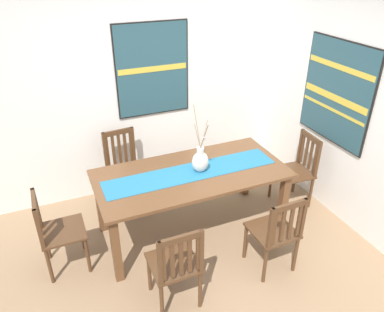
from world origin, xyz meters
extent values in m
cube|color=#8E7051|center=(0.00, 0.00, -0.01)|extent=(6.40, 6.40, 0.03)
cube|color=silver|center=(0.00, 1.86, 1.35)|extent=(6.40, 0.12, 2.70)
cube|color=silver|center=(1.86, 0.00, 1.35)|extent=(0.12, 6.40, 2.70)
cube|color=brown|center=(0.06, 0.63, 0.76)|extent=(2.05, 0.97, 0.03)
cube|color=brown|center=(-0.88, 0.23, 0.37)|extent=(0.08, 0.08, 0.74)
cube|color=brown|center=(1.00, 0.23, 0.37)|extent=(0.08, 0.08, 0.74)
cube|color=brown|center=(-0.88, 1.04, 0.37)|extent=(0.08, 0.08, 0.74)
cube|color=brown|center=(1.00, 1.04, 0.37)|extent=(0.08, 0.08, 0.74)
cube|color=#236B93|center=(0.06, 0.63, 0.78)|extent=(1.88, 0.36, 0.01)
ellipsoid|color=silver|center=(0.16, 0.62, 0.90)|extent=(0.18, 0.16, 0.23)
cylinder|color=silver|center=(0.16, 0.62, 1.03)|extent=(0.08, 0.08, 0.06)
cylinder|color=#997F5B|center=(0.12, 0.61, 1.20)|extent=(0.08, 0.01, 0.28)
cylinder|color=#997F5B|center=(0.21, 0.65, 1.20)|extent=(0.11, 0.07, 0.27)
cylinder|color=#997F5B|center=(0.16, 0.54, 1.22)|extent=(0.01, 0.17, 0.33)
cylinder|color=#997F5B|center=(0.13, 0.65, 1.29)|extent=(0.06, 0.07, 0.46)
sphere|color=silver|center=(0.18, 0.57, 1.19)|extent=(0.04, 0.04, 0.04)
cube|color=#4C301C|center=(0.59, -0.18, 0.44)|extent=(0.43, 0.43, 0.03)
cylinder|color=#4C301C|center=(0.40, 0.00, 0.21)|extent=(0.04, 0.04, 0.43)
cylinder|color=#4C301C|center=(0.76, 0.00, 0.21)|extent=(0.04, 0.04, 0.43)
cylinder|color=#4C301C|center=(0.41, -0.36, 0.21)|extent=(0.04, 0.04, 0.43)
cylinder|color=#4C301C|center=(0.77, -0.36, 0.21)|extent=(0.04, 0.04, 0.43)
cube|color=#4C301C|center=(0.41, -0.37, 0.68)|extent=(0.04, 0.04, 0.44)
cube|color=#4C301C|center=(0.77, -0.37, 0.68)|extent=(0.04, 0.04, 0.44)
cube|color=#4C301C|center=(0.59, -0.37, 0.87)|extent=(0.38, 0.04, 0.06)
cube|color=#4C301C|center=(0.45, -0.37, 0.66)|extent=(0.04, 0.02, 0.35)
cube|color=#4C301C|center=(0.54, -0.37, 0.66)|extent=(0.04, 0.02, 0.35)
cube|color=#4C301C|center=(0.63, -0.37, 0.66)|extent=(0.04, 0.02, 0.35)
cube|color=#4C301C|center=(0.73, -0.37, 0.66)|extent=(0.04, 0.02, 0.35)
cube|color=#4C301C|center=(-0.46, -0.20, 0.44)|extent=(0.42, 0.42, 0.03)
cylinder|color=#4C301C|center=(-0.64, -0.02, 0.21)|extent=(0.04, 0.04, 0.43)
cylinder|color=#4C301C|center=(-0.28, -0.02, 0.21)|extent=(0.04, 0.04, 0.43)
cylinder|color=#4C301C|center=(-0.64, -0.38, 0.21)|extent=(0.04, 0.04, 0.43)
cylinder|color=#4C301C|center=(-0.28, -0.38, 0.21)|extent=(0.04, 0.04, 0.43)
cube|color=#4C301C|center=(-0.64, -0.39, 0.68)|extent=(0.04, 0.04, 0.45)
cube|color=#4C301C|center=(-0.28, -0.39, 0.68)|extent=(0.04, 0.04, 0.45)
cube|color=#4C301C|center=(-0.46, -0.39, 0.87)|extent=(0.38, 0.03, 0.06)
cube|color=#4C301C|center=(-0.61, -0.39, 0.66)|extent=(0.04, 0.02, 0.36)
cube|color=#4C301C|center=(-0.54, -0.39, 0.66)|extent=(0.04, 0.02, 0.36)
cube|color=#4C301C|center=(-0.46, -0.39, 0.66)|extent=(0.04, 0.02, 0.36)
cube|color=#4C301C|center=(-0.39, -0.39, 0.66)|extent=(0.04, 0.02, 0.36)
cube|color=#4C301C|center=(-0.31, -0.39, 0.66)|extent=(0.04, 0.02, 0.36)
cube|color=#4C301C|center=(-0.48, 1.43, 0.44)|extent=(0.45, 0.45, 0.03)
cylinder|color=#4C301C|center=(-0.29, 1.26, 0.21)|extent=(0.04, 0.04, 0.43)
cylinder|color=#4C301C|center=(-0.64, 1.24, 0.21)|extent=(0.04, 0.04, 0.43)
cylinder|color=#4C301C|center=(-0.31, 1.62, 0.21)|extent=(0.04, 0.04, 0.43)
cylinder|color=#4C301C|center=(-0.67, 1.60, 0.21)|extent=(0.04, 0.04, 0.43)
cube|color=#4C301C|center=(-0.31, 1.63, 0.70)|extent=(0.04, 0.04, 0.50)
cube|color=#4C301C|center=(-0.67, 1.61, 0.70)|extent=(0.04, 0.04, 0.50)
cube|color=#4C301C|center=(-0.49, 1.62, 0.92)|extent=(0.38, 0.06, 0.06)
cube|color=#4C301C|center=(-0.34, 1.63, 0.69)|extent=(0.04, 0.02, 0.41)
cube|color=#4C301C|center=(-0.41, 1.62, 0.69)|extent=(0.04, 0.02, 0.41)
cube|color=#4C301C|center=(-0.49, 1.62, 0.69)|extent=(0.04, 0.02, 0.41)
cube|color=#4C301C|center=(-0.57, 1.61, 0.69)|extent=(0.04, 0.02, 0.41)
cube|color=#4C301C|center=(-0.64, 1.61, 0.69)|extent=(0.04, 0.02, 0.41)
cube|color=#4C301C|center=(1.43, 0.65, 0.44)|extent=(0.45, 0.45, 0.03)
cylinder|color=#4C301C|center=(1.24, 0.48, 0.21)|extent=(0.04, 0.04, 0.43)
cylinder|color=#4C301C|center=(1.27, 0.84, 0.21)|extent=(0.04, 0.04, 0.43)
cylinder|color=#4C301C|center=(1.60, 0.45, 0.21)|extent=(0.04, 0.04, 0.43)
cylinder|color=#4C301C|center=(1.63, 0.81, 0.21)|extent=(0.04, 0.04, 0.43)
cube|color=#4C301C|center=(1.61, 0.45, 0.69)|extent=(0.04, 0.04, 0.47)
cube|color=#4C301C|center=(1.64, 0.81, 0.69)|extent=(0.04, 0.04, 0.47)
cube|color=#4C301C|center=(1.62, 0.63, 0.89)|extent=(0.06, 0.38, 0.06)
cube|color=#4C301C|center=(1.61, 0.50, 0.67)|extent=(0.02, 0.04, 0.38)
cube|color=#4C301C|center=(1.62, 0.59, 0.67)|extent=(0.02, 0.04, 0.38)
cube|color=#4C301C|center=(1.63, 0.68, 0.67)|extent=(0.02, 0.04, 0.38)
cube|color=#4C301C|center=(1.63, 0.77, 0.67)|extent=(0.02, 0.04, 0.38)
cube|color=#4C301C|center=(-1.31, 0.62, 0.44)|extent=(0.42, 0.42, 0.03)
cylinder|color=#4C301C|center=(-1.13, 0.80, 0.21)|extent=(0.04, 0.04, 0.43)
cylinder|color=#4C301C|center=(-1.13, 0.44, 0.21)|extent=(0.04, 0.04, 0.43)
cylinder|color=#4C301C|center=(-1.49, 0.80, 0.21)|extent=(0.04, 0.04, 0.43)
cylinder|color=#4C301C|center=(-1.49, 0.44, 0.21)|extent=(0.04, 0.04, 0.43)
cube|color=#4C301C|center=(-1.50, 0.80, 0.67)|extent=(0.04, 0.04, 0.43)
cube|color=#4C301C|center=(-1.50, 0.44, 0.67)|extent=(0.04, 0.04, 0.43)
cube|color=#4C301C|center=(-1.50, 0.62, 0.85)|extent=(0.03, 0.38, 0.06)
cube|color=#4C301C|center=(-1.50, 0.73, 0.65)|extent=(0.02, 0.04, 0.34)
cube|color=#4C301C|center=(-1.50, 0.62, 0.65)|extent=(0.02, 0.04, 0.34)
cube|color=#4C301C|center=(-1.50, 0.50, 0.65)|extent=(0.02, 0.04, 0.34)
cube|color=black|center=(0.04, 1.80, 1.58)|extent=(0.92, 0.04, 1.13)
cube|color=#284C56|center=(0.04, 1.78, 1.58)|extent=(0.89, 0.01, 1.10)
cube|color=gold|center=(0.04, 1.77, 1.60)|extent=(0.86, 0.00, 0.07)
cube|color=black|center=(1.80, 0.54, 1.46)|extent=(0.04, 1.03, 1.15)
cube|color=#284C56|center=(1.78, 0.54, 1.46)|extent=(0.01, 1.00, 1.12)
cube|color=gold|center=(1.77, 0.54, 1.26)|extent=(0.00, 0.97, 0.03)
cube|color=gold|center=(1.77, 0.54, 1.75)|extent=(0.00, 0.97, 0.06)
cube|color=gold|center=(1.77, 0.54, 1.40)|extent=(0.00, 0.97, 0.08)
camera|label=1|loc=(-1.25, -2.48, 2.86)|focal=34.80mm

